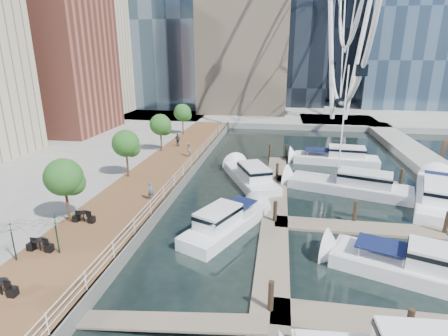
% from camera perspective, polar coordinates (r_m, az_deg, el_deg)
% --- Properties ---
extents(ground, '(520.00, 520.00, 0.00)m').
position_cam_1_polar(ground, '(20.68, -1.04, -18.18)').
color(ground, black).
rests_on(ground, ground).
extents(boardwalk, '(6.00, 60.00, 1.00)m').
position_cam_1_polar(boardwalk, '(35.66, -11.10, -1.75)').
color(boardwalk, brown).
rests_on(boardwalk, ground).
extents(seawall, '(0.25, 60.00, 1.00)m').
position_cam_1_polar(seawall, '(34.77, -6.44, -2.04)').
color(seawall, '#595954').
rests_on(seawall, ground).
extents(land_far, '(200.00, 114.00, 1.00)m').
position_cam_1_polar(land_far, '(119.13, 7.80, 11.77)').
color(land_far, gray).
rests_on(land_far, ground).
extents(breakwater, '(4.00, 60.00, 1.00)m').
position_cam_1_polar(breakwater, '(41.91, 32.59, -1.36)').
color(breakwater, gray).
rests_on(breakwater, ground).
extents(pier, '(14.00, 12.00, 1.00)m').
position_cam_1_polar(pier, '(70.36, 18.13, 7.18)').
color(pier, gray).
rests_on(pier, ground).
extents(railing, '(0.10, 60.00, 1.05)m').
position_cam_1_polar(railing, '(34.47, -6.66, -0.42)').
color(railing, white).
rests_on(railing, boardwalk).
extents(floating_docks, '(16.00, 34.00, 2.60)m').
position_cam_1_polar(floating_docks, '(29.34, 18.18, -6.65)').
color(floating_docks, '#6D6051').
rests_on(floating_docks, ground).
extents(midrise_condos, '(19.00, 67.00, 28.00)m').
position_cam_1_polar(midrise_condos, '(56.74, -32.47, 16.28)').
color(midrise_condos, '#BCAD8E').
rests_on(midrise_condos, ground).
extents(street_trees, '(2.60, 42.60, 4.60)m').
position_cam_1_polar(street_trees, '(34.64, -15.76, 3.87)').
color(street_trees, '#3F2B1C').
rests_on(street_trees, ground).
extents(cafe_tables, '(2.50, 13.70, 0.74)m').
position_cam_1_polar(cafe_tables, '(22.48, -30.04, -13.48)').
color(cafe_tables, black).
rests_on(cafe_tables, ground).
extents(yacht_foreground, '(11.09, 6.46, 2.15)m').
position_cam_1_polar(yacht_foreground, '(23.76, 29.36, -15.50)').
color(yacht_foreground, silver).
rests_on(yacht_foreground, ground).
extents(pedestrian_near, '(0.65, 0.62, 1.49)m').
position_cam_1_polar(pedestrian_near, '(29.02, -11.86, -3.71)').
color(pedestrian_near, '#4C5566').
rests_on(pedestrian_near, boardwalk).
extents(pedestrian_mid, '(0.62, 0.79, 1.60)m').
position_cam_1_polar(pedestrian_mid, '(41.02, -5.82, 2.93)').
color(pedestrian_mid, gray).
rests_on(pedestrian_mid, boardwalk).
extents(pedestrian_far, '(1.11, 0.86, 1.75)m').
position_cam_1_polar(pedestrian_far, '(46.16, -7.56, 4.60)').
color(pedestrian_far, '#2D3339').
rests_on(pedestrian_far, boardwalk).
extents(moored_yachts, '(24.25, 33.76, 11.50)m').
position_cam_1_polar(moored_yachts, '(33.93, 18.71, -4.30)').
color(moored_yachts, silver).
rests_on(moored_yachts, ground).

